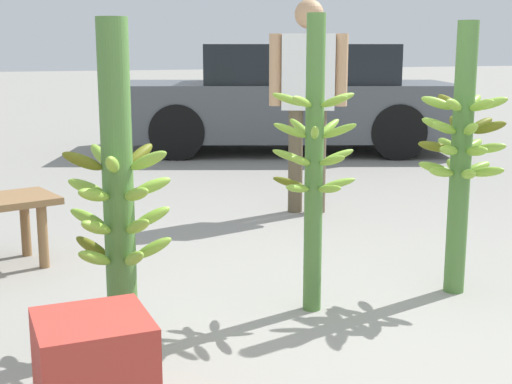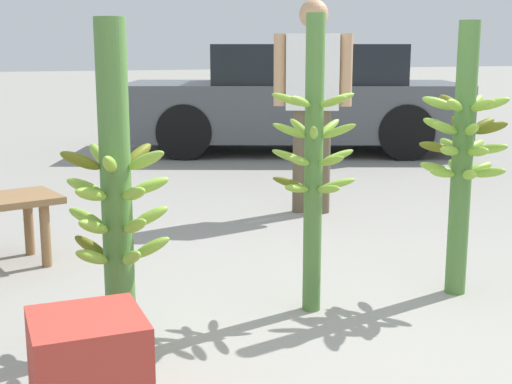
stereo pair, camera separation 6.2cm
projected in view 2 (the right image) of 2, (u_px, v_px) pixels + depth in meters
The scene contains 7 objects.
ground_plane at pixel (345, 342), 3.19m from camera, with size 80.00×80.00×0.00m, color gray.
banana_stalk_left at pixel (116, 193), 3.02m from camera, with size 0.47×0.47×1.42m.
banana_stalk_center at pixel (314, 160), 3.44m from camera, with size 0.43×0.43×1.45m.
banana_stalk_right at pixel (463, 152), 3.69m from camera, with size 0.45×0.45×1.43m.
vendor_person at pixel (313, 87), 5.52m from camera, with size 0.59×0.36×1.66m.
parked_car at pixel (296, 99), 9.05m from camera, with size 4.52×3.19×1.34m.
produce_crate at pixel (89, 369), 2.48m from camera, with size 0.38×0.38×0.38m.
Camera 2 is at (-1.48, -2.63, 1.29)m, focal length 50.00 mm.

